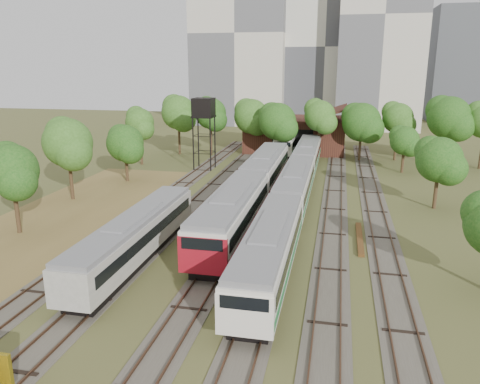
# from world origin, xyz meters

# --- Properties ---
(ground) EXTENTS (240.00, 240.00, 0.00)m
(ground) POSITION_xyz_m (0.00, 0.00, 0.00)
(ground) COLOR #475123
(ground) RESTS_ON ground
(dry_grass_patch) EXTENTS (14.00, 60.00, 0.04)m
(dry_grass_patch) POSITION_xyz_m (-18.00, 8.00, 0.02)
(dry_grass_patch) COLOR brown
(dry_grass_patch) RESTS_ON ground
(tracks) EXTENTS (24.60, 80.00, 0.19)m
(tracks) POSITION_xyz_m (-0.67, 25.00, 0.04)
(tracks) COLOR #4C473D
(tracks) RESTS_ON ground
(railcar_red_set) EXTENTS (3.27, 34.58, 4.05)m
(railcar_red_set) POSITION_xyz_m (-2.00, 23.35, 2.14)
(railcar_red_set) COLOR black
(railcar_red_set) RESTS_ON ground
(railcar_green_set) EXTENTS (2.95, 52.07, 3.65)m
(railcar_green_set) POSITION_xyz_m (2.00, 25.75, 1.93)
(railcar_green_set) COLOR black
(railcar_green_set) RESTS_ON ground
(railcar_rear) EXTENTS (2.89, 16.08, 3.57)m
(railcar_rear) POSITION_xyz_m (-2.00, 55.94, 1.89)
(railcar_rear) COLOR black
(railcar_rear) RESTS_ON ground
(old_grey_coach) EXTENTS (2.72, 18.00, 3.36)m
(old_grey_coach) POSITION_xyz_m (-8.00, 9.37, 1.83)
(old_grey_coach) COLOR black
(old_grey_coach) RESTS_ON ground
(water_tower) EXTENTS (2.79, 2.79, 9.68)m
(water_tower) POSITION_xyz_m (-11.88, 40.71, 8.15)
(water_tower) COLOR black
(water_tower) RESTS_ON ground
(rail_pile_far) EXTENTS (0.47, 7.49, 0.24)m
(rail_pile_far) POSITION_xyz_m (8.20, 17.00, 0.12)
(rail_pile_far) COLOR brown
(rail_pile_far) RESTS_ON ground
(maintenance_shed) EXTENTS (16.45, 11.55, 7.58)m
(maintenance_shed) POSITION_xyz_m (-1.00, 57.98, 2.91)
(maintenance_shed) COLOR #351913
(maintenance_shed) RESTS_ON ground
(tree_band_left) EXTENTS (7.98, 54.05, 8.66)m
(tree_band_left) POSITION_xyz_m (-20.08, 15.42, 5.57)
(tree_band_left) COLOR #382616
(tree_band_left) RESTS_ON ground
(tree_band_far) EXTENTS (49.51, 9.89, 9.81)m
(tree_band_far) POSITION_xyz_m (3.23, 50.56, 6.35)
(tree_band_far) COLOR #382616
(tree_band_far) RESTS_ON ground
(tree_band_right) EXTENTS (5.33, 38.55, 7.18)m
(tree_band_right) POSITION_xyz_m (15.51, 26.20, 4.60)
(tree_band_right) COLOR #382616
(tree_band_right) RESTS_ON ground
(tower_left) EXTENTS (22.00, 16.00, 42.00)m
(tower_left) POSITION_xyz_m (-18.00, 95.00, 21.00)
(tower_left) COLOR beige
(tower_left) RESTS_ON ground
(tower_centre) EXTENTS (20.00, 18.00, 36.00)m
(tower_centre) POSITION_xyz_m (2.00, 100.00, 18.00)
(tower_centre) COLOR beige
(tower_centre) RESTS_ON ground
(tower_right) EXTENTS (18.00, 16.00, 48.00)m
(tower_right) POSITION_xyz_m (14.00, 92.00, 24.00)
(tower_right) COLOR beige
(tower_right) RESTS_ON ground
(tower_far_right) EXTENTS (12.00, 12.00, 28.00)m
(tower_far_right) POSITION_xyz_m (34.00, 110.00, 14.00)
(tower_far_right) COLOR #45474D
(tower_far_right) RESTS_ON ground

